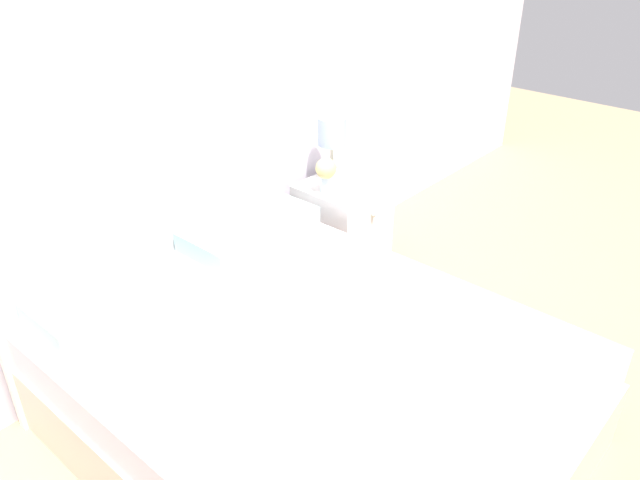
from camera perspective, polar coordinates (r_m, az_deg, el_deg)
The scene contains 7 objects.
ground_plane at distance 3.60m, azimuth -13.40°, elevation -8.74°, with size 12.00×12.00×0.00m, color tan.
wall_back at distance 3.06m, azimuth -17.01°, elevation 11.50°, with size 8.00×0.06×2.60m.
bed at distance 2.83m, azimuth -1.84°, elevation -12.59°, with size 1.73×2.10×0.95m.
nightstand at distance 3.95m, azimuth 2.06°, elevation 1.07°, with size 0.47×0.47×0.61m.
table_lamp at distance 3.80m, azimuth 1.10°, elevation 9.50°, with size 0.17×0.17×0.39m.
flower_vase at distance 3.66m, azimuth 0.57°, elevation 6.29°, with size 0.12×0.12×0.21m.
alarm_clock at distance 3.84m, azimuth 3.59°, elevation 5.84°, with size 0.07×0.06×0.07m.
Camera 1 is at (-1.52, -2.44, 2.17)m, focal length 35.00 mm.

